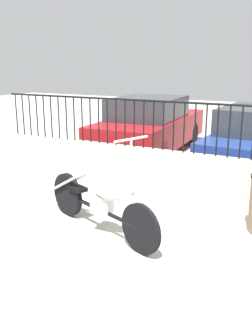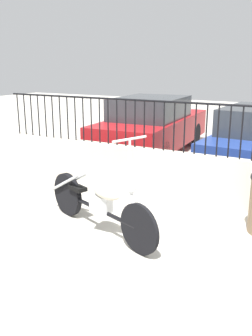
% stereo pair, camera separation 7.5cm
% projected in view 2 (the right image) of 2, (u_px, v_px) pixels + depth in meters
% --- Properties ---
extents(ground_plane, '(40.00, 40.00, 0.00)m').
position_uv_depth(ground_plane, '(179.00, 274.00, 4.23)').
color(ground_plane, '#B7B2A5').
extents(low_wall, '(9.36, 0.18, 0.83)m').
position_uv_depth(low_wall, '(231.00, 184.00, 6.08)').
color(low_wall, beige).
rests_on(low_wall, ground_plane).
extents(fence_railing, '(9.36, 0.04, 0.86)m').
position_uv_depth(fence_railing, '(236.00, 123.00, 5.81)').
color(fence_railing, black).
rests_on(fence_railing, low_wall).
extents(motorcycle_black, '(2.24, 0.99, 1.46)m').
position_uv_depth(motorcycle_black, '(95.00, 201.00, 5.27)').
color(motorcycle_black, black).
rests_on(motorcycle_black, ground_plane).
extents(car_red, '(1.96, 4.51, 1.47)m').
position_uv_depth(car_red, '(152.00, 125.00, 9.78)').
color(car_red, black).
rests_on(car_red, ground_plane).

